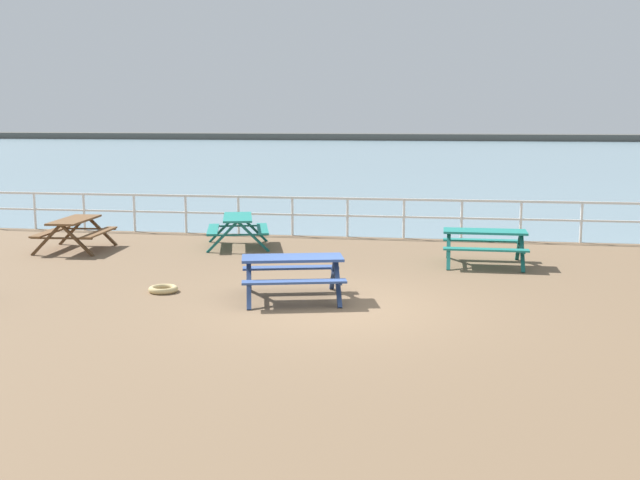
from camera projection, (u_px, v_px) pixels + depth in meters
The scene contains 9 objects.
ground_plane at pixel (335, 312), 13.13m from camera, with size 30.00×24.00×0.20m, color brown.
sea_band at pixel (422, 155), 64.51m from camera, with size 142.00×90.00×0.01m, color gray.
distant_shoreline at pixel (431, 140), 106.41m from camera, with size 142.00×6.00×1.80m, color #4C4C47.
seaward_railing at pixel (376, 211), 20.55m from camera, with size 23.07×0.07×1.08m.
picnic_table_near_left at pixel (485, 239), 16.74m from camera, with size 1.80×1.54×0.80m.
picnic_table_near_right at pixel (238, 224), 19.10m from camera, with size 1.92×2.13×0.80m.
picnic_table_far_left at pixel (292, 267), 13.60m from camera, with size 2.11×1.90×0.80m.
picnic_table_seaward at pixel (75, 227), 18.60m from camera, with size 1.66×1.91×0.80m.
rope_coil at pixel (163, 289), 14.22m from camera, with size 0.55×0.55×0.11m, color tan.
Camera 1 is at (1.78, -12.64, 3.24)m, focal length 42.63 mm.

